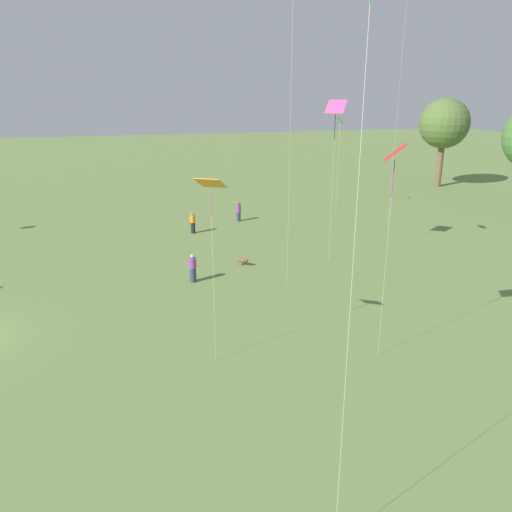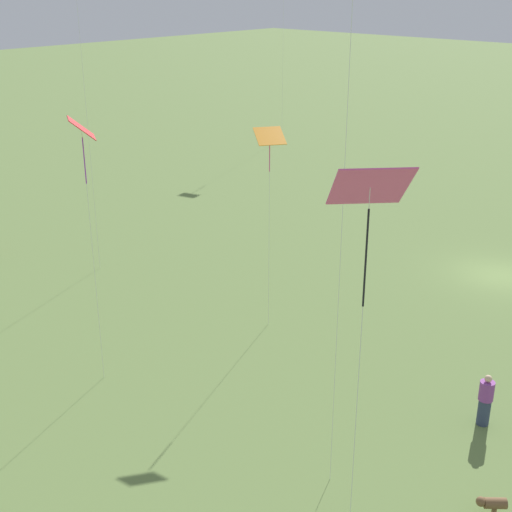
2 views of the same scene
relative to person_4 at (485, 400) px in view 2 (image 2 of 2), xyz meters
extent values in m
plane|color=olive|center=(5.03, -12.14, -0.89)|extent=(240.00, 240.00, 0.00)
cylinder|color=#333D5B|center=(0.00, 0.00, -0.43)|extent=(0.56, 0.56, 0.92)
cylinder|color=purple|center=(0.00, 0.00, 0.36)|extent=(0.66, 0.66, 0.66)
sphere|color=beige|center=(0.00, 0.00, 0.81)|extent=(0.24, 0.24, 0.24)
cylinder|color=silver|center=(20.25, 0.52, 6.26)|extent=(0.01, 0.01, 14.31)
cylinder|color=silver|center=(33.02, -28.39, 6.13)|extent=(0.01, 0.01, 14.05)
cylinder|color=silver|center=(2.02, 5.60, 7.73)|extent=(0.01, 0.01, 17.25)
cube|color=red|center=(11.53, 6.66, 8.29)|extent=(1.30, 1.22, 0.69)
cylinder|color=purple|center=(11.53, 6.66, 7.21)|extent=(0.04, 0.04, 1.53)
cylinder|color=silver|center=(11.53, 6.66, 3.70)|extent=(0.01, 0.01, 9.18)
cube|color=orange|center=(9.93, -0.60, 7.11)|extent=(1.42, 1.46, 0.51)
cylinder|color=#E54C99|center=(9.93, -0.60, 6.25)|extent=(0.04, 0.04, 1.07)
cylinder|color=silver|center=(9.93, -0.60, 3.11)|extent=(0.01, 0.01, 8.01)
cube|color=#E54C99|center=(-1.67, 10.07, 9.65)|extent=(1.56, 1.58, 0.86)
cylinder|color=black|center=(-1.67, 10.07, 8.39)|extent=(0.04, 0.04, 1.77)
cylinder|color=silver|center=(-1.67, 10.07, 4.38)|extent=(0.01, 0.01, 10.54)
cylinder|color=brown|center=(-2.17, 3.75, -0.50)|extent=(0.65, 0.62, 0.31)
sphere|color=brown|center=(-1.88, 4.01, -0.46)|extent=(0.28, 0.28, 0.28)
cylinder|color=brown|center=(-2.17, 3.75, -0.78)|extent=(0.14, 0.14, 0.24)
camera|label=1|loc=(29.50, -4.34, 10.61)|focal=35.00mm
camera|label=2|loc=(-7.84, 19.54, 12.87)|focal=50.00mm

